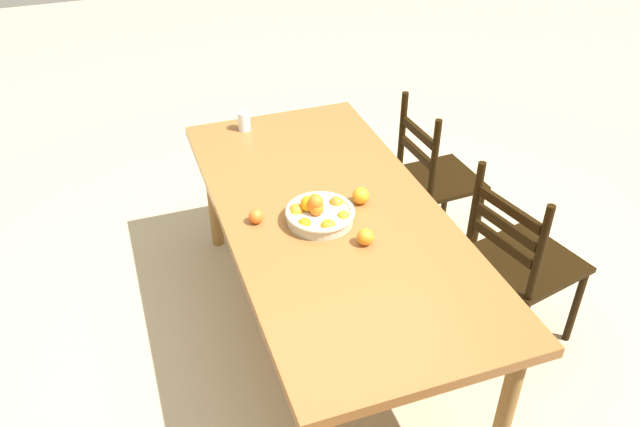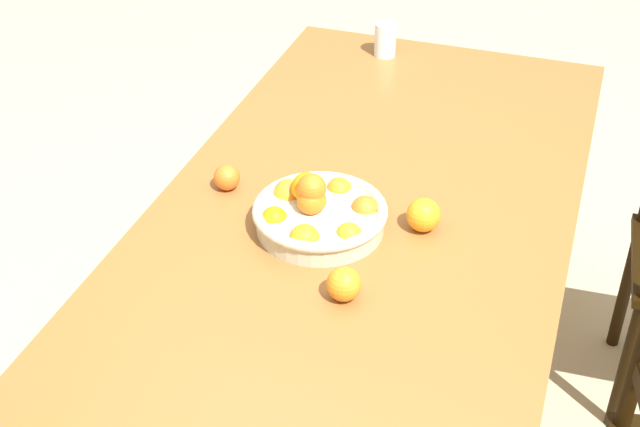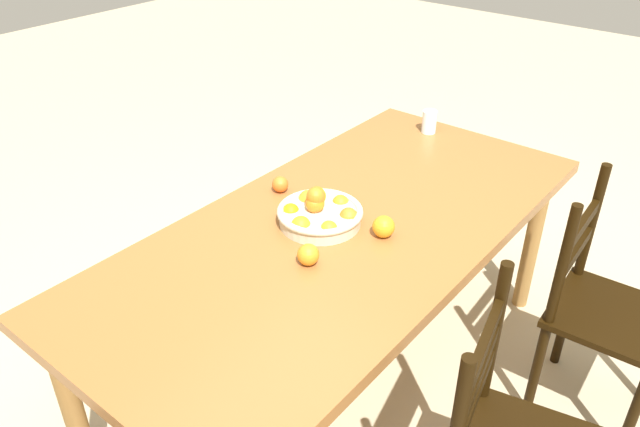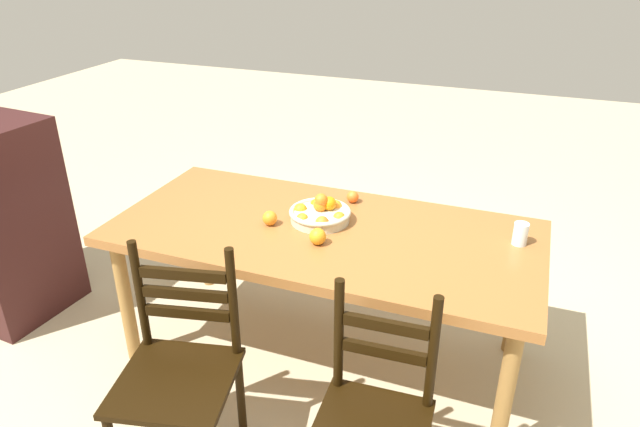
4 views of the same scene
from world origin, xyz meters
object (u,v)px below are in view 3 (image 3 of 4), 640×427
Objects in this scene: chair_by_cabinet at (600,313)px; fruit_bowl at (319,213)px; orange_loose_0 at (280,184)px; dining_table at (343,241)px; orange_loose_2 at (308,255)px; drinking_glass at (429,122)px; orange_loose_1 at (384,227)px.

chair_by_cabinet is 1.06m from fruit_bowl.
orange_loose_0 is at bearing -107.60° from fruit_bowl.
dining_table is 0.28m from orange_loose_2.
fruit_bowl reaches higher than drinking_glass.
dining_table is at bearing 118.53° from chair_by_cabinet.
chair_by_cabinet reaches higher than orange_loose_2.
fruit_bowl reaches higher than orange_loose_2.
fruit_bowl is 0.24m from orange_loose_2.
chair_by_cabinet is 1.09m from drinking_glass.
orange_loose_0 is at bearing -10.57° from drinking_glass.
orange_loose_1 is at bearing 107.76° from fruit_bowl.
fruit_bowl is 2.91× the size of drinking_glass.
orange_loose_1 is 0.74× the size of drinking_glass.
fruit_bowl is 0.27m from orange_loose_0.
orange_loose_0 is at bearing -91.27° from orange_loose_1.
chair_by_cabinet is 14.85× the size of orange_loose_0.
orange_loose_0 is 0.88× the size of orange_loose_2.
dining_table is at bearing 83.54° from orange_loose_0.
chair_by_cabinet is 3.10× the size of fruit_bowl.
orange_loose_0 is 0.61× the size of drinking_glass.
orange_loose_1 is 1.08× the size of orange_loose_2.
chair_by_cabinet reaches higher than fruit_bowl.
orange_loose_1 is (-0.07, 0.22, -0.00)m from fruit_bowl.
fruit_bowl is at bearing 72.40° from orange_loose_0.
drinking_glass is (-0.87, -0.17, 0.12)m from dining_table.
fruit_bowl is 4.23× the size of orange_loose_2.
drinking_glass reaches higher than orange_loose_0.
dining_table is at bearing -79.71° from orange_loose_1.
orange_loose_1 is at bearing 100.29° from dining_table.
dining_table is 26.39× the size of orange_loose_1.
orange_loose_1 is (0.01, 0.47, 0.01)m from orange_loose_0.
orange_loose_1 is at bearing 20.80° from drinking_glass.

